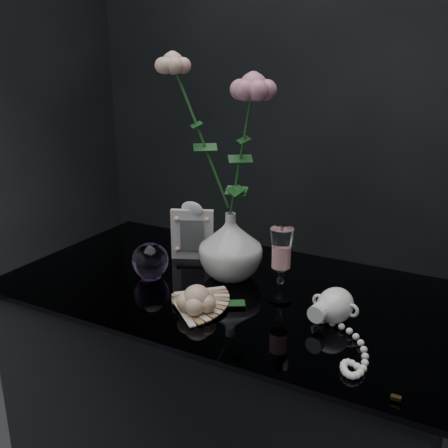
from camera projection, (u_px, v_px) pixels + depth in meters
The scene contains 9 objects.
table at pixel (227, 420), 1.36m from camera, with size 1.05×0.58×0.76m.
vase at pixel (231, 246), 1.27m from camera, with size 0.16×0.16×0.16m, color silver.
wine_glass at pixel (281, 265), 1.14m from camera, with size 0.05×0.05×0.17m, color white, non-canonical shape.
picture_frame at pixel (192, 230), 1.39m from camera, with size 0.12×0.09×0.16m, color silver, non-canonical shape.
paperweight at pixel (150, 261), 1.27m from camera, with size 0.09×0.09×0.09m, color #AA79C5, non-canonical shape.
paper_fan at pixel (175, 298), 1.15m from camera, with size 0.24×0.19×0.03m, color beige, non-canonical shape.
loose_rose at pixel (197, 299), 1.10m from camera, with size 0.14×0.18×0.06m, color #D8AB8B, non-canonical shape.
pearl_jar at pixel (335, 304), 1.07m from camera, with size 0.25×0.26×0.08m, color white, non-canonical shape.
roses at pixel (218, 129), 1.20m from camera, with size 0.27×0.11×0.41m.
Camera 1 is at (0.53, -0.95, 1.29)m, focal length 42.00 mm.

